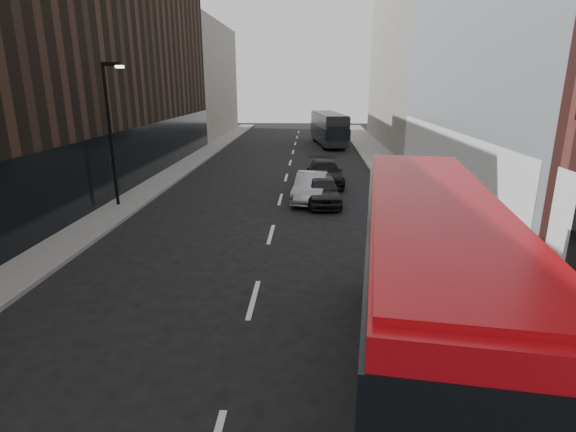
# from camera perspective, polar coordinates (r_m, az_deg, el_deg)

# --- Properties ---
(sidewalk_right) EXTENTS (3.00, 80.00, 0.15)m
(sidewalk_right) POSITION_cam_1_polar(r_m,az_deg,el_deg) (30.23, 14.05, 4.36)
(sidewalk_right) COLOR slate
(sidewalk_right) RESTS_ON ground
(sidewalk_left) EXTENTS (2.00, 80.00, 0.15)m
(sidewalk_left) POSITION_cam_1_polar(r_m,az_deg,el_deg) (31.18, -15.23, 4.63)
(sidewalk_left) COLOR slate
(sidewalk_left) RESTS_ON ground
(building_modern_block) EXTENTS (5.03, 22.00, 20.00)m
(building_modern_block) POSITION_cam_1_polar(r_m,az_deg,el_deg) (27.15, 26.29, 22.82)
(building_modern_block) COLOR #AAAFB5
(building_modern_block) RESTS_ON ground
(building_victorian) EXTENTS (6.50, 24.00, 21.00)m
(building_victorian) POSITION_cam_1_polar(r_m,az_deg,el_deg) (49.13, 15.25, 20.02)
(building_victorian) COLOR slate
(building_victorian) RESTS_ON ground
(building_left_mid) EXTENTS (5.00, 24.00, 14.00)m
(building_left_mid) POSITION_cam_1_polar(r_m,az_deg,el_deg) (36.48, -19.08, 16.94)
(building_left_mid) COLOR black
(building_left_mid) RESTS_ON ground
(building_left_far) EXTENTS (5.00, 20.00, 13.00)m
(building_left_far) POSITION_cam_1_polar(r_m,az_deg,el_deg) (57.54, -10.77, 16.54)
(building_left_far) COLOR slate
(building_left_far) RESTS_ON ground
(street_lamp) EXTENTS (1.06, 0.22, 7.00)m
(street_lamp) POSITION_cam_1_polar(r_m,az_deg,el_deg) (24.21, -21.54, 10.66)
(street_lamp) COLOR black
(street_lamp) RESTS_ON sidewalk_left
(red_bus) EXTENTS (3.79, 10.48, 4.16)m
(red_bus) POSITION_cam_1_polar(r_m,az_deg,el_deg) (9.47, 17.11, -8.36)
(red_bus) COLOR #A50A10
(red_bus) RESTS_ON ground
(grey_bus) EXTENTS (3.74, 10.27, 3.26)m
(grey_bus) POSITION_cam_1_polar(r_m,az_deg,el_deg) (47.33, 5.18, 11.05)
(grey_bus) COLOR black
(grey_bus) RESTS_ON ground
(car_a) EXTENTS (2.00, 4.46, 1.49)m
(car_a) POSITION_cam_1_polar(r_m,az_deg,el_deg) (23.86, 4.44, 3.30)
(car_a) COLOR black
(car_a) RESTS_ON ground
(car_b) EXTENTS (2.15, 4.76, 1.52)m
(car_b) POSITION_cam_1_polar(r_m,az_deg,el_deg) (24.50, 2.94, 3.71)
(car_b) COLOR gray
(car_b) RESTS_ON ground
(car_c) EXTENTS (2.40, 5.28, 1.50)m
(car_c) POSITION_cam_1_polar(r_m,az_deg,el_deg) (28.56, 4.71, 5.49)
(car_c) COLOR black
(car_c) RESTS_ON ground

